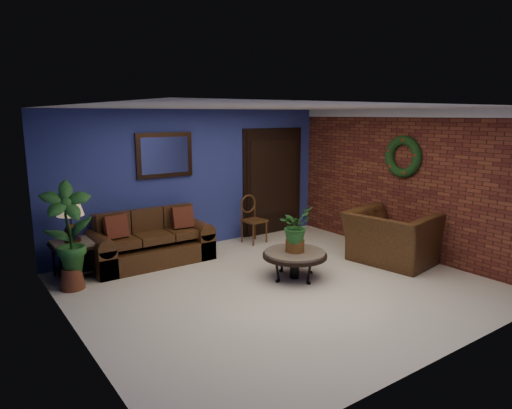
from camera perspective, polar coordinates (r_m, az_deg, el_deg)
floor at (r=6.64m, az=2.95°, el=-10.08°), size 5.50×5.50×0.00m
wall_back at (r=8.37m, az=-7.58°, el=3.16°), size 5.50×0.04×2.50m
wall_left at (r=5.11m, az=-22.00°, el=-2.74°), size 0.04×5.00×2.50m
wall_right_brick at (r=8.26m, az=18.25°, el=2.58°), size 0.04×5.00×2.50m
ceiling at (r=6.19m, az=3.19°, el=12.03°), size 5.50×5.00×0.02m
crown_molding at (r=8.16m, az=18.63°, el=10.78°), size 0.03×5.00×0.14m
wall_mirror at (r=8.03m, az=-11.35°, el=6.07°), size 1.02×0.06×0.77m
closet_door at (r=9.31m, az=2.12°, el=2.81°), size 1.44×0.06×2.18m
wreath at (r=8.19m, az=17.91°, el=5.71°), size 0.16×0.72×0.72m
sofa at (r=7.75m, az=-13.12°, el=-4.99°), size 1.95×0.84×0.88m
coffee_table at (r=6.84m, az=4.86°, el=-6.34°), size 0.96×0.96×0.41m
end_table at (r=7.35m, az=-21.86°, el=-5.30°), size 0.61×0.61×0.56m
table_lamp at (r=7.22m, az=-22.18°, el=-1.14°), size 0.38×0.38×0.64m
side_chair at (r=8.68m, az=-0.52°, el=-1.40°), size 0.42×0.42×0.91m
armchair at (r=7.81m, az=16.63°, el=-3.96°), size 1.35×1.49×0.85m
coffee_plant at (r=6.72m, az=4.92°, el=-2.89°), size 0.59×0.55×0.67m
floor_plant at (r=8.61m, az=12.17°, el=-2.75°), size 0.35×0.29×0.74m
tall_plant at (r=6.77m, az=-22.41°, el=-3.17°), size 0.74×0.56×1.52m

